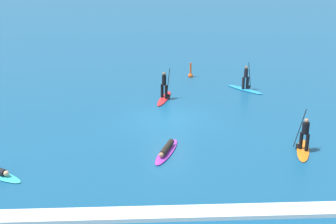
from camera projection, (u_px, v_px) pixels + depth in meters
The scene contains 7 objects.
ground_plane at pixel (168, 120), 27.39m from camera, with size 120.00×120.00×0.00m, color navy.
surfer_on_red_board at pixel (164, 93), 30.78m from camera, with size 1.39×3.19×2.13m.
surfer_on_blue_board at pixel (245, 84), 32.67m from camera, with size 2.44×2.65×2.06m.
surfer_on_purple_board at pixel (166, 150), 23.12m from camera, with size 1.68×3.20×0.40m.
surfer_on_orange_board at pixel (304, 141), 23.16m from camera, with size 1.45×2.81×2.25m.
marker_buoy at pixel (190, 74), 35.84m from camera, with size 0.39×0.39×1.24m.
wave_crest at pixel (180, 213), 17.88m from camera, with size 24.03×0.90×0.18m, color white.
Camera 1 is at (-1.16, -25.42, 10.14)m, focal length 48.80 mm.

